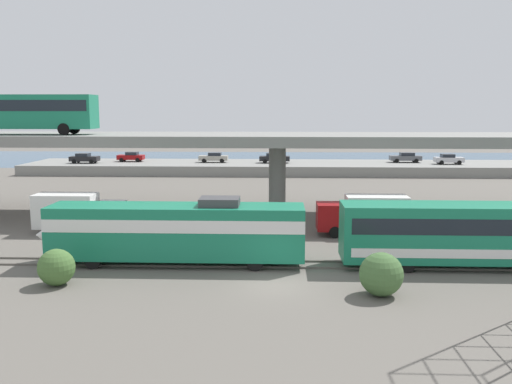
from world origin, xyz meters
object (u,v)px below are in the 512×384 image
Objects in this scene: train_locomotive at (164,229)px; parked_car_5 at (449,159)px; service_truck_east at (77,212)px; parked_car_3 at (274,158)px; service_truck_west at (365,214)px; parked_car_2 at (214,157)px; parked_car_4 at (406,157)px; parked_car_1 at (84,158)px; transit_bus_on_overpass at (26,110)px; parked_car_0 at (131,157)px.

parked_car_5 is at bearing -122.75° from train_locomotive.
service_truck_east is 44.71m from parked_car_3.
parked_car_2 is (-16.44, 42.70, 0.62)m from service_truck_west.
parked_car_4 is at bearing -177.71° from parked_car_2.
service_truck_east is 42.92m from parked_car_1.
parked_car_2 is (5.65, 42.70, 0.62)m from service_truck_east.
transit_bus_on_overpass is 1.76× the size of service_truck_east.
parked_car_3 is at bearing -97.12° from train_locomotive.
train_locomotive is at bearing -44.97° from service_truck_east.
service_truck_west is at bearing -147.81° from train_locomotive.
parked_car_4 is 1.13× the size of parked_car_5.
parked_car_3 is 25.70m from parked_car_5.
parked_car_2 is at bearing 2.29° from parked_car_4.
service_truck_west is at bearing -80.28° from parked_car_3.
train_locomotive is at bearing -97.12° from parked_car_3.
train_locomotive is 53.99m from parked_car_1.
parked_car_3 is at bearing 176.49° from parked_car_0.
service_truck_east is 44.13m from parked_car_0.
service_truck_east is 1.69× the size of parked_car_0.
transit_bus_on_overpass is at bearing -120.39° from parked_car_3.
parked_car_1 is 28.55m from parked_car_3.
parked_car_2 is at bearing 82.46° from service_truck_east.
transit_bus_on_overpass is 30.07m from service_truck_west.
service_truck_east is at bearing 82.46° from parked_car_2.
service_truck_west is at bearing -48.71° from parked_car_1.
train_locomotive is 51.09m from parked_car_3.
parked_car_0 is 0.86× the size of parked_car_4.
service_truck_east is (-8.54, 8.53, -0.55)m from train_locomotive.
service_truck_east reaches higher than parked_car_5.
parked_car_0 and parked_car_3 have the same top height.
service_truck_east is 1.55× the size of parked_car_2.
parked_car_4 is (12.79, 43.87, 0.62)m from service_truck_west.
parked_car_1 is at bearing -48.71° from service_truck_west.
train_locomotive is 22.01m from transit_bus_on_overpass.
service_truck_west is 1.69× the size of parked_car_0.
service_truck_west is 22.09m from service_truck_east.
parked_car_4 is (42.17, 0.35, 0.00)m from parked_car_0.
parked_car_5 is at bearing 45.48° from service_truck_east.
parked_car_1 is 0.90× the size of parked_car_4.
parked_car_0 is at bearing -3.63° from parked_car_2.
transit_bus_on_overpass is 2.64× the size of parked_car_3.
train_locomotive reaches higher than parked_car_5.
transit_bus_on_overpass is at bearing -44.33° from train_locomotive.
parked_car_0 is at bearing 176.49° from parked_car_3.
parked_car_0 is at bearing 177.27° from parked_car_5.
parked_car_2 is (12.94, -0.82, 0.00)m from parked_car_0.
train_locomotive is 3.98× the size of parked_car_1.
transit_bus_on_overpass is 2.99× the size of parked_car_0.
parked_car_4 is at bearing -116.69° from train_locomotive.
transit_bus_on_overpass is 11.67m from service_truck_east.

